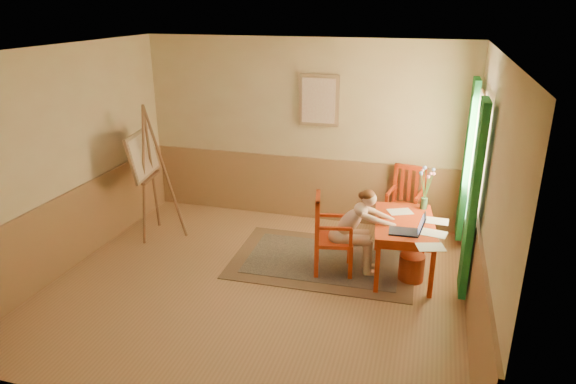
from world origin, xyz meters
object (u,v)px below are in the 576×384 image
(figure, at_px, (355,228))
(laptop, at_px, (410,229))
(table, at_px, (404,227))
(chair_back, at_px, (405,203))
(easel, at_px, (146,160))
(chair_left, at_px, (330,234))

(figure, distance_m, laptop, 0.70)
(table, bearing_deg, laptop, -77.86)
(chair_back, relative_size, easel, 0.54)
(chair_back, relative_size, figure, 0.93)
(chair_back, xyz_separation_m, figure, (-0.53, -1.26, 0.10))
(table, relative_size, laptop, 3.03)
(table, xyz_separation_m, chair_back, (-0.05, 1.10, -0.10))
(table, height_order, chair_back, chair_back)
(figure, distance_m, easel, 3.14)
(chair_left, distance_m, laptop, 1.01)
(figure, bearing_deg, easel, 174.15)
(laptop, bearing_deg, table, 102.14)
(figure, bearing_deg, chair_left, -169.42)
(chair_left, relative_size, figure, 0.91)
(chair_back, height_order, figure, figure)
(table, relative_size, chair_back, 1.20)
(chair_left, distance_m, figure, 0.33)
(table, height_order, easel, easel)
(chair_left, relative_size, easel, 0.53)
(chair_left, relative_size, laptop, 2.47)
(table, xyz_separation_m, laptop, (0.08, -0.35, 0.14))
(chair_back, height_order, easel, easel)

